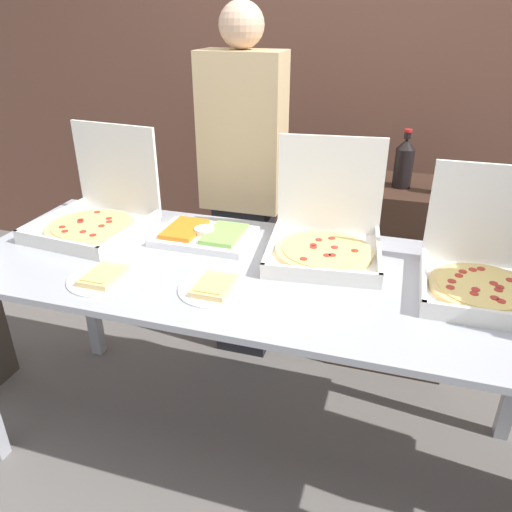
{
  "coord_description": "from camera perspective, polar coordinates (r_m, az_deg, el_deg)",
  "views": [
    {
      "loc": [
        0.49,
        -1.58,
        1.79
      ],
      "look_at": [
        0.0,
        0.0,
        0.96
      ],
      "focal_mm": 35.0,
      "sensor_mm": 36.0,
      "label": 1
    }
  ],
  "objects": [
    {
      "name": "pizza_box_near_left",
      "position": [
        2.29,
        -17.69,
        4.8
      ],
      "size": [
        0.47,
        0.48,
        0.43
      ],
      "rotation": [
        0.0,
        0.0,
        -0.09
      ],
      "color": "silver",
      "rests_on": "buffet_table"
    },
    {
      "name": "buffet_table",
      "position": [
        1.92,
        0.0,
        -4.18
      ],
      "size": [
        2.24,
        0.88,
        0.91
      ],
      "color": "#A8AAB2",
      "rests_on": "ground_plane"
    },
    {
      "name": "sideboard_podium",
      "position": [
        2.79,
        15.48,
        -1.99
      ],
      "size": [
        0.61,
        0.46,
        1.0
      ],
      "color": "#382319",
      "rests_on": "ground_plane"
    },
    {
      "name": "pizza_box_far_left",
      "position": [
        1.98,
        7.95,
        2.44
      ],
      "size": [
        0.48,
        0.49,
        0.43
      ],
      "rotation": [
        0.0,
        0.0,
        0.11
      ],
      "color": "silver",
      "rests_on": "buffet_table"
    },
    {
      "name": "soda_bottle",
      "position": [
        2.54,
        16.55,
        10.21
      ],
      "size": [
        0.09,
        0.09,
        0.28
      ],
      "color": "black",
      "rests_on": "sideboard_podium"
    },
    {
      "name": "person_guest_plaid",
      "position": [
        2.56,
        -1.44,
        7.57
      ],
      "size": [
        0.4,
        0.22,
        1.82
      ],
      "rotation": [
        0.0,
        0.0,
        3.14
      ],
      "color": "black",
      "rests_on": "ground_plane"
    },
    {
      "name": "soda_can_silver",
      "position": [
        2.57,
        13.54,
        9.4
      ],
      "size": [
        0.07,
        0.07,
        0.12
      ],
      "color": "silver",
      "rests_on": "sideboard_podium"
    },
    {
      "name": "soda_can_colored",
      "position": [
        2.51,
        20.37,
        8.08
      ],
      "size": [
        0.07,
        0.07,
        0.12
      ],
      "color": "#334CB2",
      "rests_on": "sideboard_podium"
    },
    {
      "name": "pizza_box_far_right",
      "position": [
        1.87,
        24.59,
        -1.52
      ],
      "size": [
        0.4,
        0.42,
        0.4
      ],
      "rotation": [
        0.0,
        0.0,
        0.01
      ],
      "color": "silver",
      "rests_on": "buffet_table"
    },
    {
      "name": "ground_plane",
      "position": [
        2.43,
        0.0,
        -20.71
      ],
      "size": [
        16.0,
        16.0,
        0.0
      ],
      "primitive_type": "plane",
      "color": "slate"
    },
    {
      "name": "paper_plate_front_center",
      "position": [
        1.73,
        -4.75,
        -3.56
      ],
      "size": [
        0.25,
        0.25,
        0.03
      ],
      "color": "white",
      "rests_on": "buffet_table"
    },
    {
      "name": "brick_wall_behind",
      "position": [
        3.34,
        9.16,
        19.56
      ],
      "size": [
        10.0,
        0.06,
        2.8
      ],
      "color": "brown",
      "rests_on": "ground_plane"
    },
    {
      "name": "veggie_tray",
      "position": [
        2.1,
        -5.92,
        2.39
      ],
      "size": [
        0.4,
        0.28,
        0.05
      ],
      "color": "white",
      "rests_on": "buffet_table"
    },
    {
      "name": "paper_plate_front_right",
      "position": [
        1.87,
        -17.0,
        -2.3
      ],
      "size": [
        0.26,
        0.26,
        0.03
      ],
      "color": "white",
      "rests_on": "buffet_table"
    }
  ]
}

